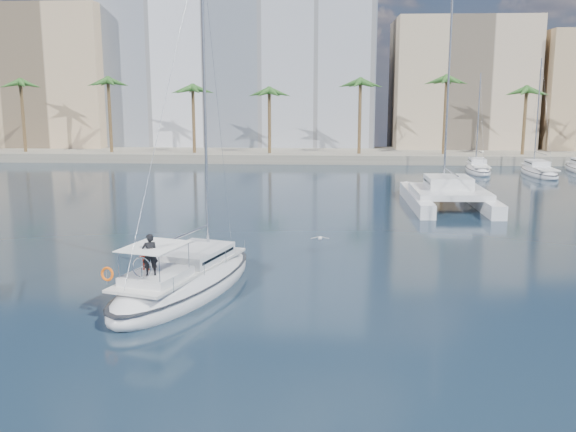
{
  "coord_description": "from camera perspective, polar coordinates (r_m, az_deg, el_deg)",
  "views": [
    {
      "loc": [
        1.79,
        -30.1,
        9.61
      ],
      "look_at": [
        -0.04,
        1.5,
        3.39
      ],
      "focal_mm": 40.0,
      "sensor_mm": 36.0,
      "label": 1
    }
  ],
  "objects": [
    {
      "name": "building_modern",
      "position": [
        104.12,
        -4.42,
        13.5
      ],
      "size": [
        42.0,
        16.0,
        28.0
      ],
      "primitive_type": "cube",
      "color": "silver",
      "rests_on": "ground"
    },
    {
      "name": "quay",
      "position": [
        91.57,
        2.19,
        5.46
      ],
      "size": [
        120.0,
        14.0,
        1.2
      ],
      "primitive_type": "cube",
      "color": "gray",
      "rests_on": "ground"
    },
    {
      "name": "seagull",
      "position": [
        38.56,
        2.87,
        -1.97
      ],
      "size": [
        1.11,
        0.48,
        0.21
      ],
      "color": "silver",
      "rests_on": "ground"
    },
    {
      "name": "building_beige",
      "position": [
        102.12,
        15.01,
        10.96
      ],
      "size": [
        20.0,
        14.0,
        20.0
      ],
      "primitive_type": "cube",
      "color": "tan",
      "rests_on": "ground"
    },
    {
      "name": "moored_yacht_b",
      "position": [
        79.65,
        21.4,
        3.42
      ],
      "size": [
        3.32,
        10.83,
        13.72
      ],
      "primitive_type": null,
      "rotation": [
        0.0,
        0.0,
        -0.02
      ],
      "color": "silver",
      "rests_on": "ground"
    },
    {
      "name": "moored_yacht_a",
      "position": [
        79.81,
        16.51,
        3.74
      ],
      "size": [
        3.37,
        9.52,
        11.9
      ],
      "primitive_type": null,
      "rotation": [
        0.0,
        0.0,
        -0.07
      ],
      "color": "silver",
      "rests_on": "ground"
    },
    {
      "name": "main_sloop",
      "position": [
        31.46,
        -9.15,
        -5.79
      ],
      "size": [
        7.09,
        12.45,
        17.62
      ],
      "rotation": [
        0.0,
        0.0,
        -0.3
      ],
      "color": "silver",
      "rests_on": "ground"
    },
    {
      "name": "building_tan_left",
      "position": [
        108.36,
        -20.93,
        11.13
      ],
      "size": [
        22.0,
        14.0,
        22.0
      ],
      "primitive_type": "cube",
      "color": "tan",
      "rests_on": "ground"
    },
    {
      "name": "palm_left",
      "position": [
        94.17,
        -19.39,
        10.91
      ],
      "size": [
        3.6,
        3.6,
        12.3
      ],
      "color": "brown",
      "rests_on": "ground"
    },
    {
      "name": "catamaran",
      "position": [
        55.66,
        14.04,
        2.06
      ],
      "size": [
        6.55,
        12.98,
        18.76
      ],
      "rotation": [
        0.0,
        0.0,
        0.01
      ],
      "color": "silver",
      "rests_on": "ground"
    },
    {
      "name": "palm_right",
      "position": [
        92.87,
        24.04,
        10.58
      ],
      "size": [
        3.6,
        3.6,
        12.3
      ],
      "color": "brown",
      "rests_on": "ground"
    },
    {
      "name": "palm_centre",
      "position": [
        87.13,
        2.18,
        11.55
      ],
      "size": [
        3.6,
        3.6,
        12.3
      ],
      "color": "brown",
      "rests_on": "ground"
    },
    {
      "name": "ground",
      "position": [
        31.65,
        -0.09,
        -6.56
      ],
      "size": [
        160.0,
        160.0,
        0.0
      ],
      "primitive_type": "plane",
      "color": "black",
      "rests_on": "ground"
    }
  ]
}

